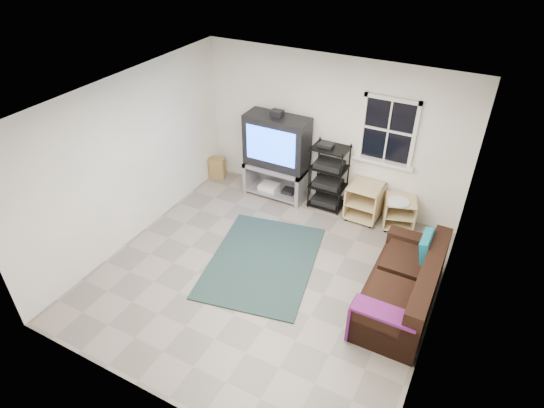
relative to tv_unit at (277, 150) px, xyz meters
The scene contains 8 objects.
room 1.91m from the tv_unit, ahead, with size 4.60×4.62×4.60m.
tv_unit is the anchor object (origin of this frame).
av_rack 1.04m from the tv_unit, ahead, with size 0.60×0.43×1.19m.
side_table_left 1.74m from the tv_unit, ahead, with size 0.55×0.55×0.64m.
side_table_right 2.30m from the tv_unit, ahead, with size 0.60×0.60×0.56m.
sofa 3.28m from the tv_unit, 31.62° to the right, with size 0.84×1.88×0.86m.
shag_rug 2.12m from the tv_unit, 69.30° to the right, with size 1.51×2.07×0.02m, color black.
paper_bag 1.47m from the tv_unit, behind, with size 0.29×0.19×0.42m, color olive.
Camera 1 is at (2.37, -4.33, 4.56)m, focal length 30.00 mm.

